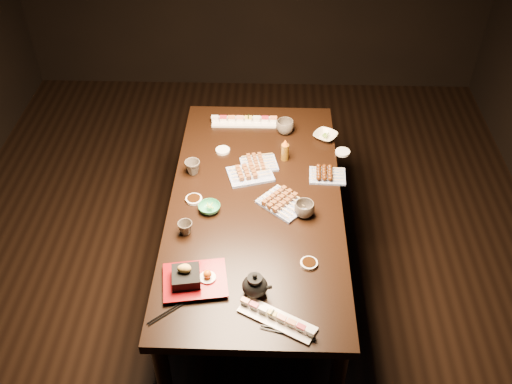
# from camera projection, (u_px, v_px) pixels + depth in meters

# --- Properties ---
(ground) EXTENTS (5.00, 5.00, 0.00)m
(ground) POSITION_uv_depth(u_px,v_px,m) (240.00, 295.00, 3.46)
(ground) COLOR black
(ground) RESTS_ON ground
(dining_table) EXTENTS (1.24, 1.94, 0.75)m
(dining_table) POSITION_uv_depth(u_px,v_px,m) (256.00, 250.00, 3.23)
(dining_table) COLOR black
(dining_table) RESTS_ON ground
(sushi_platter_near) EXTENTS (0.35, 0.25, 0.04)m
(sushi_platter_near) POSITION_uv_depth(u_px,v_px,m) (277.00, 317.00, 2.40)
(sushi_platter_near) COLOR white
(sushi_platter_near) RESTS_ON dining_table
(sushi_platter_far) EXTENTS (0.40, 0.11, 0.05)m
(sushi_platter_far) POSITION_uv_depth(u_px,v_px,m) (244.00, 120.00, 3.51)
(sushi_platter_far) COLOR white
(sushi_platter_far) RESTS_ON dining_table
(yakitori_plate_center) EXTENTS (0.28, 0.23, 0.06)m
(yakitori_plate_center) POSITION_uv_depth(u_px,v_px,m) (250.00, 171.00, 3.12)
(yakitori_plate_center) COLOR #828EB6
(yakitori_plate_center) RESTS_ON dining_table
(yakitori_plate_right) EXTENTS (0.29, 0.29, 0.06)m
(yakitori_plate_right) POSITION_uv_depth(u_px,v_px,m) (283.00, 201.00, 2.94)
(yakitori_plate_right) COLOR #828EB6
(yakitori_plate_right) RESTS_ON dining_table
(yakitori_plate_left) EXTENTS (0.23, 0.18, 0.05)m
(yakitori_plate_left) POSITION_uv_depth(u_px,v_px,m) (259.00, 162.00, 3.19)
(yakitori_plate_left) COLOR #828EB6
(yakitori_plate_left) RESTS_ON dining_table
(tsukune_plate) EXTENTS (0.20, 0.15, 0.05)m
(tsukune_plate) POSITION_uv_depth(u_px,v_px,m) (328.00, 173.00, 3.12)
(tsukune_plate) COLOR #828EB6
(tsukune_plate) RESTS_ON dining_table
(edamame_bowl_green) EXTENTS (0.12, 0.12, 0.04)m
(edamame_bowl_green) POSITION_uv_depth(u_px,v_px,m) (209.00, 208.00, 2.92)
(edamame_bowl_green) COLOR #30935A
(edamame_bowl_green) RESTS_ON dining_table
(edamame_bowl_cream) EXTENTS (0.18, 0.18, 0.03)m
(edamame_bowl_cream) POSITION_uv_depth(u_px,v_px,m) (325.00, 136.00, 3.40)
(edamame_bowl_cream) COLOR #F1E5C5
(edamame_bowl_cream) RESTS_ON dining_table
(tempura_tray) EXTENTS (0.32, 0.27, 0.10)m
(tempura_tray) POSITION_uv_depth(u_px,v_px,m) (195.00, 275.00, 2.54)
(tempura_tray) COLOR black
(tempura_tray) RESTS_ON dining_table
(teacup_near_left) EXTENTS (0.08, 0.08, 0.07)m
(teacup_near_left) POSITION_uv_depth(u_px,v_px,m) (185.00, 228.00, 2.78)
(teacup_near_left) COLOR #4A4138
(teacup_near_left) RESTS_ON dining_table
(teacup_mid_right) EXTENTS (0.12, 0.12, 0.08)m
(teacup_mid_right) POSITION_uv_depth(u_px,v_px,m) (304.00, 209.00, 2.88)
(teacup_mid_right) COLOR #4A4138
(teacup_mid_right) RESTS_ON dining_table
(teacup_far_left) EXTENTS (0.09, 0.09, 0.08)m
(teacup_far_left) POSITION_uv_depth(u_px,v_px,m) (193.00, 167.00, 3.13)
(teacup_far_left) COLOR #4A4138
(teacup_far_left) RESTS_ON dining_table
(teacup_far_right) EXTENTS (0.12, 0.12, 0.08)m
(teacup_far_right) POSITION_uv_depth(u_px,v_px,m) (285.00, 127.00, 3.42)
(teacup_far_right) COLOR #4A4138
(teacup_far_right) RESTS_ON dining_table
(teapot) EXTENTS (0.17, 0.17, 0.11)m
(teapot) POSITION_uv_depth(u_px,v_px,m) (255.00, 284.00, 2.49)
(teapot) COLOR black
(teapot) RESTS_ON dining_table
(condiment_bottle) EXTENTS (0.06, 0.06, 0.14)m
(condiment_bottle) POSITION_uv_depth(u_px,v_px,m) (285.00, 150.00, 3.21)
(condiment_bottle) COLOR brown
(condiment_bottle) RESTS_ON dining_table
(sauce_dish_west) EXTENTS (0.11, 0.11, 0.02)m
(sauce_dish_west) POSITION_uv_depth(u_px,v_px,m) (194.00, 199.00, 2.98)
(sauce_dish_west) COLOR white
(sauce_dish_west) RESTS_ON dining_table
(sauce_dish_east) EXTENTS (0.10, 0.10, 0.01)m
(sauce_dish_east) POSITION_uv_depth(u_px,v_px,m) (343.00, 152.00, 3.29)
(sauce_dish_east) COLOR white
(sauce_dish_east) RESTS_ON dining_table
(sauce_dish_se) EXTENTS (0.11, 0.11, 0.01)m
(sauce_dish_se) POSITION_uv_depth(u_px,v_px,m) (309.00, 263.00, 2.65)
(sauce_dish_se) COLOR white
(sauce_dish_se) RESTS_ON dining_table
(sauce_dish_nw) EXTENTS (0.10, 0.10, 0.01)m
(sauce_dish_nw) POSITION_uv_depth(u_px,v_px,m) (223.00, 150.00, 3.30)
(sauce_dish_nw) COLOR white
(sauce_dish_nw) RESTS_ON dining_table
(chopsticks_near) EXTENTS (0.18, 0.16, 0.01)m
(chopsticks_near) POSITION_uv_depth(u_px,v_px,m) (169.00, 311.00, 2.45)
(chopsticks_near) COLOR black
(chopsticks_near) RESTS_ON dining_table
(chopsticks_se) EXTENTS (0.23, 0.08, 0.01)m
(chopsticks_se) POSITION_uv_depth(u_px,v_px,m) (287.00, 333.00, 2.36)
(chopsticks_se) COLOR black
(chopsticks_se) RESTS_ON dining_table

